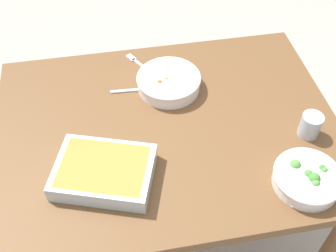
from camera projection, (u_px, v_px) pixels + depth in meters
ground_plane at (168, 227)px, 2.00m from camera, size 6.00×6.00×0.00m
dining_table at (168, 142)px, 1.52m from camera, size 1.20×0.90×0.74m
stew_bowl at (169, 82)px, 1.55m from camera, size 0.24×0.24×0.06m
broccoli_bowl at (307, 178)px, 1.27m from camera, size 0.21×0.21×0.07m
baking_dish at (104, 171)px, 1.28m from camera, size 0.35×0.30×0.06m
drink_cup at (310, 126)px, 1.40m from camera, size 0.07×0.07×0.08m
spoon_by_stew at (140, 89)px, 1.57m from camera, size 0.18×0.03×0.01m
spoon_by_broccoli at (300, 193)px, 1.26m from camera, size 0.13×0.14×0.01m
spoon_spare at (310, 164)px, 1.34m from camera, size 0.07×0.17×0.01m
fork_on_table at (139, 64)px, 1.67m from camera, size 0.11×0.16×0.01m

